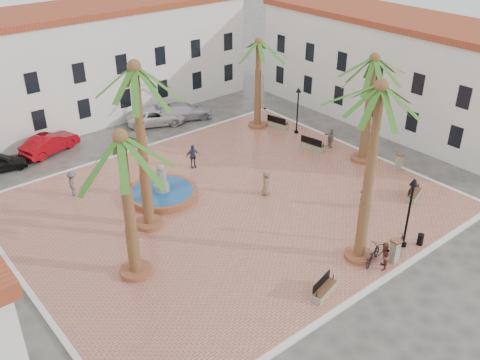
# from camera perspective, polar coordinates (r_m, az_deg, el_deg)

# --- Properties ---
(ground) EXTENTS (120.00, 120.00, 0.00)m
(ground) POSITION_cam_1_polar(r_m,az_deg,el_deg) (34.54, -1.28, -2.83)
(ground) COLOR #56544F
(ground) RESTS_ON ground
(plaza) EXTENTS (26.00, 22.00, 0.15)m
(plaza) POSITION_cam_1_polar(r_m,az_deg,el_deg) (34.50, -1.28, -2.73)
(plaza) COLOR #BA705A
(plaza) RESTS_ON ground
(kerb_n) EXTENTS (26.30, 0.30, 0.16)m
(kerb_n) POSITION_cam_1_polar(r_m,az_deg,el_deg) (42.66, -10.50, 3.34)
(kerb_n) COLOR silver
(kerb_n) RESTS_ON ground
(kerb_s) EXTENTS (26.30, 0.30, 0.16)m
(kerb_s) POSITION_cam_1_polar(r_m,az_deg,el_deg) (28.32, 12.96, -11.73)
(kerb_s) COLOR silver
(kerb_s) RESTS_ON ground
(kerb_e) EXTENTS (0.30, 22.30, 0.16)m
(kerb_e) POSITION_cam_1_polar(r_m,az_deg,el_deg) (42.76, 12.53, 3.18)
(kerb_e) COLOR silver
(kerb_e) RESTS_ON ground
(kerb_w) EXTENTS (0.30, 22.30, 0.16)m
(kerb_w) POSITION_cam_1_polar(r_m,az_deg,el_deg) (29.83, -21.65, -10.91)
(kerb_w) COLOR silver
(kerb_w) RESTS_ON ground
(building_north) EXTENTS (30.40, 7.40, 9.50)m
(building_north) POSITION_cam_1_polar(r_m,az_deg,el_deg) (48.65, -16.44, 11.80)
(building_north) COLOR white
(building_north) RESTS_ON ground
(building_east) EXTENTS (7.40, 26.40, 9.00)m
(building_east) POSITION_cam_1_polar(r_m,az_deg,el_deg) (47.61, 16.66, 11.09)
(building_east) COLOR white
(building_east) RESTS_ON ground
(fountain) EXTENTS (4.62, 4.62, 2.39)m
(fountain) POSITION_cam_1_polar(r_m,az_deg,el_deg) (35.53, -8.28, -1.28)
(fountain) COLOR #9B5335
(fountain) RESTS_ON plaza
(palm_nw) EXTENTS (5.54, 5.54, 10.21)m
(palm_nw) POSITION_cam_1_polar(r_m,az_deg,el_deg) (29.04, -11.06, 9.92)
(palm_nw) COLOR #9B5335
(palm_nw) RESTS_ON plaza
(palm_sw) EXTENTS (5.63, 5.63, 8.30)m
(palm_sw) POSITION_cam_1_polar(r_m,az_deg,el_deg) (25.62, -12.45, 2.66)
(palm_sw) COLOR #9B5335
(palm_sw) RESTS_ON plaza
(palm_s) EXTENTS (5.18, 5.18, 10.24)m
(palm_s) POSITION_cam_1_polar(r_m,az_deg,el_deg) (26.31, 14.58, 7.70)
(palm_s) COLOR #9B5335
(palm_s) RESTS_ON plaza
(palm_e) EXTENTS (5.63, 5.63, 8.12)m
(palm_e) POSITION_cam_1_polar(r_m,az_deg,el_deg) (38.56, 14.01, 11.20)
(palm_e) COLOR #9B5335
(palm_e) RESTS_ON plaza
(palm_ne) EXTENTS (4.94, 4.94, 7.54)m
(palm_ne) POSITION_cam_1_polar(r_m,az_deg,el_deg) (43.71, 1.99, 13.50)
(palm_ne) COLOR #9B5335
(palm_ne) RESTS_ON plaza
(bench_s) EXTENTS (1.84, 0.94, 0.93)m
(bench_s) POSITION_cam_1_polar(r_m,az_deg,el_deg) (27.67, 8.98, -11.50)
(bench_s) COLOR gray
(bench_s) RESTS_ON plaza
(bench_se) EXTENTS (1.82, 1.05, 0.92)m
(bench_se) POSITION_cam_1_polar(r_m,az_deg,el_deg) (36.86, 18.09, -1.46)
(bench_se) COLOR gray
(bench_se) RESTS_ON plaza
(bench_e) EXTENTS (0.98, 2.05, 1.04)m
(bench_e) POSITION_cam_1_polar(r_m,az_deg,el_deg) (41.92, 7.73, 3.65)
(bench_e) COLOR gray
(bench_e) RESTS_ON plaza
(bench_ne) EXTENTS (1.01, 2.00, 1.01)m
(bench_ne) POSITION_cam_1_polar(r_m,az_deg,el_deg) (45.58, 4.04, 5.98)
(bench_ne) COLOR gray
(bench_ne) RESTS_ON plaza
(lamppost_s) EXTENTS (0.48, 0.48, 4.40)m
(lamppost_s) POSITION_cam_1_polar(r_m,az_deg,el_deg) (30.54, 17.76, -2.13)
(lamppost_s) COLOR black
(lamppost_s) RESTS_ON plaza
(lamppost_e) EXTENTS (0.43, 0.43, 3.92)m
(lamppost_e) POSITION_cam_1_polar(r_m,az_deg,el_deg) (43.76, 6.20, 8.22)
(lamppost_e) COLOR black
(lamppost_e) RESTS_ON plaza
(bollard_se) EXTENTS (0.54, 0.54, 1.39)m
(bollard_se) POSITION_cam_1_polar(r_m,az_deg,el_deg) (30.32, 16.20, -7.24)
(bollard_se) COLOR gray
(bollard_se) RESTS_ON plaza
(bollard_n) EXTENTS (0.56, 0.56, 1.30)m
(bollard_n) POSITION_cam_1_polar(r_m,az_deg,el_deg) (41.86, -10.20, 3.98)
(bollard_n) COLOR gray
(bollard_n) RESTS_ON plaza
(bollard_e) EXTENTS (0.48, 0.48, 1.30)m
(bollard_e) POSITION_cam_1_polar(r_m,az_deg,el_deg) (39.90, 16.62, 1.87)
(bollard_e) COLOR gray
(bollard_e) RESTS_ON plaza
(litter_bin) EXTENTS (0.36, 0.36, 0.69)m
(litter_bin) POSITION_cam_1_polar(r_m,az_deg,el_deg) (32.30, 18.68, -6.02)
(litter_bin) COLOR black
(litter_bin) RESTS_ON plaza
(cyclist_a) EXTENTS (0.76, 0.57, 1.90)m
(cyclist_a) POSITION_cam_1_polar(r_m,az_deg,el_deg) (34.57, 13.05, -1.50)
(cyclist_a) COLOR #2E3546
(cyclist_a) RESTS_ON plaza
(bicycle_a) EXTENTS (2.01, 1.21, 1.00)m
(bicycle_a) POSITION_cam_1_polar(r_m,az_deg,el_deg) (30.08, 13.98, -7.74)
(bicycle_a) COLOR black
(bicycle_a) RESTS_ON plaza
(cyclist_b) EXTENTS (0.99, 0.98, 1.61)m
(cyclist_b) POSITION_cam_1_polar(r_m,az_deg,el_deg) (29.59, 15.10, -7.87)
(cyclist_b) COLOR brown
(cyclist_b) RESTS_ON plaza
(bicycle_b) EXTENTS (1.65, 0.72, 0.96)m
(bicycle_b) POSITION_cam_1_polar(r_m,az_deg,el_deg) (31.42, 16.59, -6.44)
(bicycle_b) COLOR black
(bicycle_b) RESTS_ON plaza
(pedestrian_fountain_a) EXTENTS (1.00, 0.97, 1.73)m
(pedestrian_fountain_a) POSITION_cam_1_polar(r_m,az_deg,el_deg) (35.19, 2.80, -0.29)
(pedestrian_fountain_a) COLOR #7D634E
(pedestrian_fountain_a) RESTS_ON plaza
(pedestrian_fountain_b) EXTENTS (1.11, 0.64, 1.77)m
(pedestrian_fountain_b) POSITION_cam_1_polar(r_m,az_deg,el_deg) (38.72, -5.07, 2.55)
(pedestrian_fountain_b) COLOR #323958
(pedestrian_fountain_b) RESTS_ON plaza
(pedestrian_north) EXTENTS (0.96, 1.27, 1.75)m
(pedestrian_north) POSITION_cam_1_polar(r_m,az_deg,el_deg) (36.74, -17.43, -0.35)
(pedestrian_north) COLOR #4D4D52
(pedestrian_north) RESTS_ON plaza
(pedestrian_east) EXTENTS (0.92, 1.51, 1.55)m
(pedestrian_east) POSITION_cam_1_polar(r_m,az_deg,el_deg) (42.31, 9.59, 4.46)
(pedestrian_east) COLOR gray
(pedestrian_east) RESTS_ON plaza
(car_black) EXTENTS (3.98, 2.18, 1.28)m
(car_black) POSITION_cam_1_polar(r_m,az_deg,el_deg) (42.25, -24.25, 1.70)
(car_black) COLOR black
(car_black) RESTS_ON ground
(car_red) EXTENTS (4.91, 2.94, 1.53)m
(car_red) POSITION_cam_1_polar(r_m,az_deg,el_deg) (43.71, -19.63, 3.71)
(car_red) COLOR maroon
(car_red) RESTS_ON ground
(car_silver) EXTENTS (5.40, 3.62, 1.45)m
(car_silver) POSITION_cam_1_polar(r_m,az_deg,el_deg) (47.64, -6.04, 7.31)
(car_silver) COLOR silver
(car_silver) RESTS_ON ground
(car_white) EXTENTS (5.51, 4.18, 1.39)m
(car_white) POSITION_cam_1_polar(r_m,az_deg,el_deg) (46.89, -8.97, 6.71)
(car_white) COLOR silver
(car_white) RESTS_ON ground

